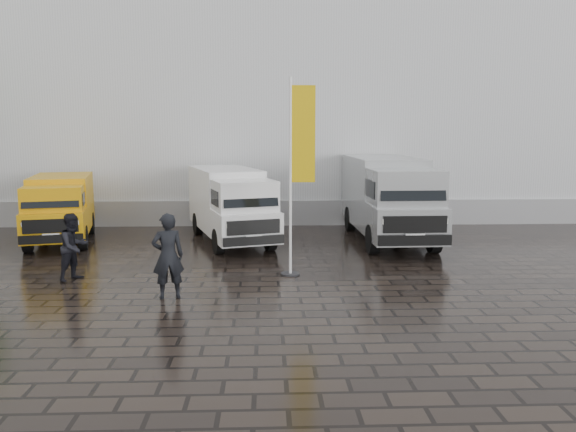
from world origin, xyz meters
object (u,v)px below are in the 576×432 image
at_px(wheelie_bin, 422,212).
at_px(person_front, 168,256).
at_px(van_silver, 388,200).
at_px(flagpole, 298,166).
at_px(van_yellow, 60,210).
at_px(van_white, 231,206).
at_px(person_tent, 74,247).

distance_m(wheelie_bin, person_front, 12.57).
height_order(van_silver, flagpole, flagpole).
bearing_deg(van_yellow, van_white, -14.73).
height_order(flagpole, person_tent, flagpole).
distance_m(van_yellow, van_silver, 11.12).
bearing_deg(van_yellow, van_silver, -13.88).
relative_size(van_silver, person_front, 3.35).
bearing_deg(flagpole, person_tent, -176.83).
bearing_deg(person_tent, flagpole, -56.43).
distance_m(van_yellow, person_front, 8.19).
height_order(van_white, person_front, van_white).
bearing_deg(van_silver, wheelie_bin, 54.30).
height_order(wheelie_bin, person_tent, person_tent).
xyz_separation_m(van_yellow, wheelie_bin, (13.10, 2.72, -0.56)).
bearing_deg(person_tent, wheelie_bin, -24.47).
bearing_deg(van_yellow, person_tent, -80.12).
xyz_separation_m(van_yellow, van_silver, (11.12, -0.18, 0.30)).
bearing_deg(person_front, person_tent, -47.88).
height_order(van_yellow, person_tent, van_yellow).
height_order(van_yellow, wheelie_bin, van_yellow).
xyz_separation_m(van_silver, person_front, (-6.36, -6.49, -0.44)).
relative_size(van_white, flagpole, 1.11).
xyz_separation_m(van_silver, person_tent, (-9.00, -4.83, -0.56)).
bearing_deg(flagpole, van_white, 114.00).
relative_size(van_white, van_silver, 0.87).
relative_size(flagpole, person_tent, 2.97).
xyz_separation_m(wheelie_bin, person_tent, (-10.99, -7.73, 0.31)).
relative_size(van_silver, flagpole, 1.28).
distance_m(wheelie_bin, person_tent, 13.44).
bearing_deg(van_white, flagpole, -83.03).
bearing_deg(van_silver, person_front, -135.70).
xyz_separation_m(van_white, person_tent, (-3.64, -4.83, -0.37)).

